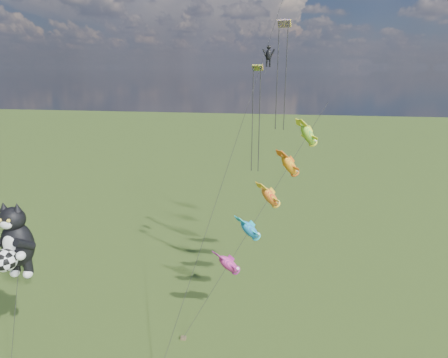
# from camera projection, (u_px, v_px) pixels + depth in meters

# --- Properties ---
(cat_kite_rig) EXTENTS (2.54, 4.15, 11.29)m
(cat_kite_rig) POSITION_uv_depth(u_px,v_px,m) (14.00, 242.00, 25.56)
(cat_kite_rig) COLOR brown
(cat_kite_rig) RESTS_ON ground
(fish_windsock_rig) EXTENTS (10.90, 11.83, 17.05)m
(fish_windsock_rig) POSITION_uv_depth(u_px,v_px,m) (270.00, 197.00, 31.11)
(fish_windsock_rig) COLOR brown
(fish_windsock_rig) RESTS_ON ground
(parafoil_rig) EXTENTS (7.94, 16.18, 25.96)m
(parafoil_rig) POSITION_uv_depth(u_px,v_px,m) (267.00, 69.00, 30.54)
(parafoil_rig) COLOR brown
(parafoil_rig) RESTS_ON ground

